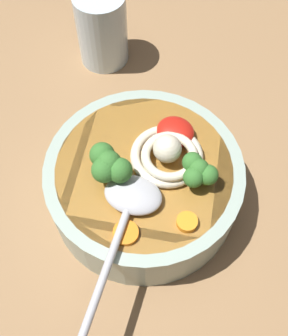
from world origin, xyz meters
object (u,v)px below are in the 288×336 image
(soup_bowl, at_px, (144,183))
(drinking_glass, at_px, (102,29))
(noodle_pile, at_px, (168,154))
(soup_spoon, at_px, (129,207))

(soup_bowl, xyz_separation_m, drinking_glass, (-0.18, 0.16, 0.02))
(soup_bowl, bearing_deg, drinking_glass, 137.05)
(noodle_pile, height_order, drinking_glass, drinking_glass)
(noodle_pile, distance_m, drinking_glass, 0.24)
(soup_spoon, bearing_deg, soup_bowl, 180.00)
(soup_spoon, xyz_separation_m, drinking_glass, (-0.19, 0.21, -0.02))
(soup_spoon, height_order, drinking_glass, drinking_glass)
(soup_bowl, relative_size, drinking_glass, 2.06)
(soup_bowl, height_order, noodle_pile, noodle_pile)
(soup_spoon, relative_size, drinking_glass, 1.65)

